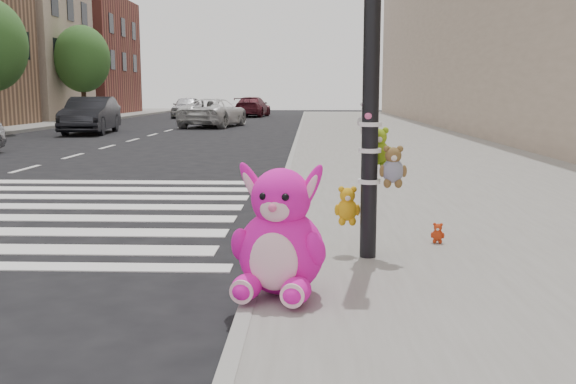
# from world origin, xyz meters

# --- Properties ---
(ground) EXTENTS (120.00, 120.00, 0.00)m
(ground) POSITION_xyz_m (0.00, 0.00, 0.00)
(ground) COLOR black
(ground) RESTS_ON ground
(sidewalk_near) EXTENTS (7.00, 80.00, 0.14)m
(sidewalk_near) POSITION_xyz_m (5.00, 10.00, 0.07)
(sidewalk_near) COLOR slate
(sidewalk_near) RESTS_ON ground
(curb_edge) EXTENTS (0.12, 80.00, 0.15)m
(curb_edge) POSITION_xyz_m (1.55, 10.00, 0.07)
(curb_edge) COLOR gray
(curb_edge) RESTS_ON ground
(bld_far_d) EXTENTS (6.00, 8.00, 10.00)m
(bld_far_d) POSITION_xyz_m (-15.50, 35.00, 5.00)
(bld_far_d) COLOR tan
(bld_far_d) RESTS_ON ground
(bld_far_e) EXTENTS (6.00, 10.00, 9.00)m
(bld_far_e) POSITION_xyz_m (-15.50, 46.00, 4.50)
(bld_far_e) COLOR brown
(bld_far_e) RESTS_ON ground
(bld_near) EXTENTS (5.00, 60.00, 10.00)m
(bld_near) POSITION_xyz_m (10.50, 20.00, 5.00)
(bld_near) COLOR tan
(bld_near) RESTS_ON ground
(signal_pole) EXTENTS (0.69, 0.50, 4.00)m
(signal_pole) POSITION_xyz_m (2.62, 1.82, 1.76)
(signal_pole) COLOR black
(signal_pole) RESTS_ON sidewalk_near
(tree_far_c) EXTENTS (3.20, 3.20, 5.44)m
(tree_far_c) POSITION_xyz_m (-11.20, 33.00, 3.65)
(tree_far_c) COLOR #382619
(tree_far_c) RESTS_ON sidewalk_far
(pink_bunny) EXTENTS (0.80, 0.90, 1.08)m
(pink_bunny) POSITION_xyz_m (1.79, 0.57, 0.58)
(pink_bunny) COLOR #F114B1
(pink_bunny) RESTS_ON sidewalk_near
(red_teddy) EXTENTS (0.17, 0.14, 0.22)m
(red_teddy) POSITION_xyz_m (3.40, 2.40, 0.25)
(red_teddy) COLOR #B93312
(red_teddy) RESTS_ON sidewalk_near
(car_dark_far) EXTENTS (2.12, 4.88, 1.56)m
(car_dark_far) POSITION_xyz_m (-7.32, 22.73, 0.78)
(car_dark_far) COLOR black
(car_dark_far) RESTS_ON ground
(car_white_near) EXTENTS (3.21, 5.47, 1.43)m
(car_white_near) POSITION_xyz_m (-2.89, 28.35, 0.71)
(car_white_near) COLOR silver
(car_white_near) RESTS_ON ground
(car_maroon_near) EXTENTS (2.48, 5.05, 1.41)m
(car_maroon_near) POSITION_xyz_m (-2.15, 42.19, 0.71)
(car_maroon_near) COLOR #521722
(car_maroon_near) RESTS_ON ground
(car_silver_deep) EXTENTS (1.84, 4.37, 1.47)m
(car_silver_deep) POSITION_xyz_m (-6.50, 40.03, 0.74)
(car_silver_deep) COLOR silver
(car_silver_deep) RESTS_ON ground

